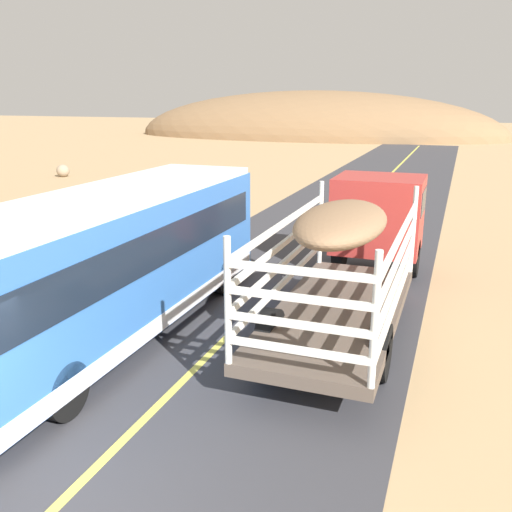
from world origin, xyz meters
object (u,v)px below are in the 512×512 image
object	(u,v)px
bus	(115,260)
boulder_near_shoulder	(63,171)
boulder_mid_field	(210,178)
livestock_truck	(366,231)

from	to	relation	value
bus	boulder_near_shoulder	distance (m)	27.26
boulder_mid_field	bus	bearing A→B (deg)	-70.41
livestock_truck	boulder_near_shoulder	distance (m)	27.80
livestock_truck	boulder_near_shoulder	xyz separation A→B (m)	(-22.62, 16.11, -1.38)
livestock_truck	bus	bearing A→B (deg)	-136.96
bus	livestock_truck	bearing A→B (deg)	43.04
bus	boulder_near_shoulder	size ratio (longest dim) A/B	11.91
boulder_near_shoulder	boulder_mid_field	size ratio (longest dim) A/B	0.73
livestock_truck	boulder_mid_field	xyz separation A→B (m)	(-12.34, 17.07, -1.50)
boulder_mid_field	livestock_truck	bearing A→B (deg)	-54.15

